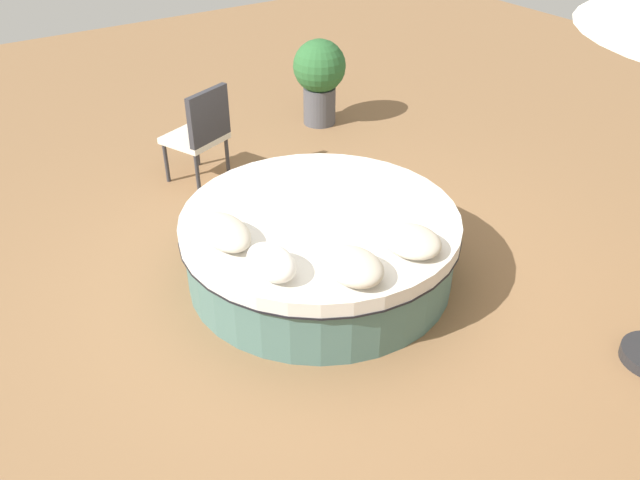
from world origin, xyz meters
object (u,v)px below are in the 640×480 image
object	(u,v)px
throw_pillow_0	(224,232)
planter	(319,75)
throw_pillow_3	(412,241)
throw_pillow_2	(353,266)
round_bed	(320,245)
patio_chair	(201,130)
throw_pillow_1	(271,262)

from	to	relation	value
throw_pillow_0	planter	world-z (taller)	planter
throw_pillow_3	throw_pillow_2	bearing A→B (deg)	-86.79
throw_pillow_0	planter	xyz separation A→B (m)	(-2.47, 2.48, -0.05)
planter	round_bed	bearing A→B (deg)	-33.91
round_bed	throw_pillow_3	world-z (taller)	throw_pillow_3
round_bed	throw_pillow_2	bearing A→B (deg)	-18.37
round_bed	throw_pillow_2	world-z (taller)	throw_pillow_2
patio_chair	throw_pillow_2	bearing A→B (deg)	-116.06
throw_pillow_1	patio_chair	world-z (taller)	patio_chair
round_bed	patio_chair	world-z (taller)	patio_chair
throw_pillow_1	round_bed	bearing A→B (deg)	122.70
throw_pillow_0	throw_pillow_2	size ratio (longest dim) A/B	1.14
throw_pillow_2	patio_chair	size ratio (longest dim) A/B	0.48
throw_pillow_1	patio_chair	bearing A→B (deg)	165.42
throw_pillow_2	planter	distance (m)	3.87
throw_pillow_3	planter	bearing A→B (deg)	156.40
round_bed	patio_chair	size ratio (longest dim) A/B	2.22
throw_pillow_1	throw_pillow_2	xyz separation A→B (m)	(0.33, 0.43, -0.01)
throw_pillow_2	round_bed	bearing A→B (deg)	161.63
throw_pillow_1	throw_pillow_3	distance (m)	1.01
round_bed	throw_pillow_1	world-z (taller)	throw_pillow_1
patio_chair	planter	distance (m)	1.87
planter	throw_pillow_0	bearing A→B (deg)	-45.16
patio_chair	planter	bearing A→B (deg)	-4.05
throw_pillow_0	throw_pillow_3	world-z (taller)	throw_pillow_0
patio_chair	round_bed	bearing A→B (deg)	-110.27
throw_pillow_0	patio_chair	distance (m)	2.03
round_bed	planter	xyz separation A→B (m)	(-2.55, 1.72, 0.30)
throw_pillow_0	throw_pillow_1	size ratio (longest dim) A/B	1.24
patio_chair	throw_pillow_0	bearing A→B (deg)	-132.46
throw_pillow_1	patio_chair	xyz separation A→B (m)	(-2.42, 0.63, -0.10)
round_bed	throw_pillow_0	bearing A→B (deg)	-96.24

